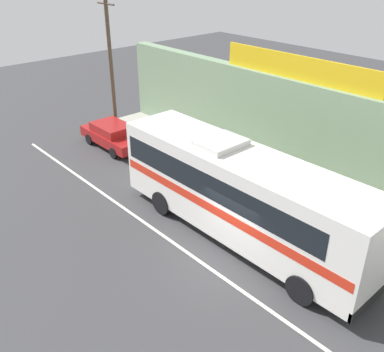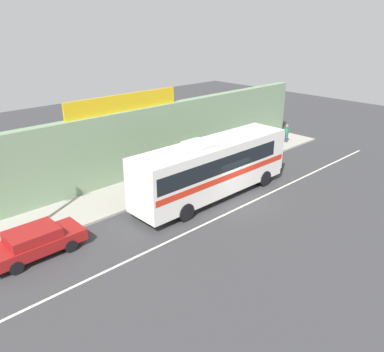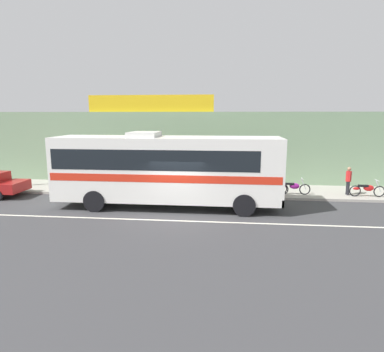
{
  "view_description": "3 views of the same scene",
  "coord_description": "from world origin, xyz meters",
  "px_view_note": "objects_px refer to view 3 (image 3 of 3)",
  "views": [
    {
      "loc": [
        8.57,
        -9.38,
        10.13
      ],
      "look_at": [
        -3.64,
        1.6,
        1.48
      ],
      "focal_mm": 40.41,
      "sensor_mm": 36.0,
      "label": 1
    },
    {
      "loc": [
        -16.98,
        -13.97,
        10.43
      ],
      "look_at": [
        -2.07,
        1.79,
        1.66
      ],
      "focal_mm": 36.69,
      "sensor_mm": 36.0,
      "label": 2
    },
    {
      "loc": [
        2.28,
        -14.81,
        4.6
      ],
      "look_at": [
        0.48,
        2.21,
        1.47
      ],
      "focal_mm": 31.31,
      "sensor_mm": 36.0,
      "label": 3
    }
  ],
  "objects_px": {
    "intercity_bus": "(165,167)",
    "motorcycle_green": "(293,187)",
    "motorcycle_black": "(367,189)",
    "pedestrian_far_right": "(348,179)",
    "pedestrian_by_curb": "(150,170)",
    "motorcycle_purple": "(272,187)"
  },
  "relations": [
    {
      "from": "motorcycle_black",
      "to": "pedestrian_by_curb",
      "type": "distance_m",
      "value": 12.71
    },
    {
      "from": "motorcycle_purple",
      "to": "motorcycle_green",
      "type": "xyz_separation_m",
      "value": [
        1.19,
        0.13,
        0.0
      ]
    },
    {
      "from": "motorcycle_green",
      "to": "motorcycle_black",
      "type": "bearing_deg",
      "value": -1.62
    },
    {
      "from": "motorcycle_green",
      "to": "pedestrian_by_curb",
      "type": "height_order",
      "value": "pedestrian_by_curb"
    },
    {
      "from": "pedestrian_by_curb",
      "to": "pedestrian_far_right",
      "type": "bearing_deg",
      "value": -6.21
    },
    {
      "from": "intercity_bus",
      "to": "motorcycle_black",
      "type": "distance_m",
      "value": 11.19
    },
    {
      "from": "motorcycle_black",
      "to": "motorcycle_green",
      "type": "xyz_separation_m",
      "value": [
        -3.96,
        0.11,
        0.0
      ]
    },
    {
      "from": "intercity_bus",
      "to": "motorcycle_green",
      "type": "xyz_separation_m",
      "value": [
        6.79,
        2.83,
        -1.5
      ]
    },
    {
      "from": "intercity_bus",
      "to": "motorcycle_green",
      "type": "bearing_deg",
      "value": 22.64
    },
    {
      "from": "intercity_bus",
      "to": "motorcycle_black",
      "type": "height_order",
      "value": "intercity_bus"
    },
    {
      "from": "pedestrian_far_right",
      "to": "pedestrian_by_curb",
      "type": "distance_m",
      "value": 11.77
    },
    {
      "from": "intercity_bus",
      "to": "pedestrian_far_right",
      "type": "relative_size",
      "value": 7.0
    },
    {
      "from": "pedestrian_by_curb",
      "to": "intercity_bus",
      "type": "bearing_deg",
      "value": -67.07
    },
    {
      "from": "motorcycle_purple",
      "to": "motorcycle_black",
      "type": "relative_size",
      "value": 0.96
    },
    {
      "from": "motorcycle_black",
      "to": "pedestrian_far_right",
      "type": "bearing_deg",
      "value": 158.21
    },
    {
      "from": "motorcycle_black",
      "to": "pedestrian_far_right",
      "type": "xyz_separation_m",
      "value": [
        -0.89,
        0.35,
        0.49
      ]
    },
    {
      "from": "intercity_bus",
      "to": "motorcycle_black",
      "type": "relative_size",
      "value": 5.86
    },
    {
      "from": "pedestrian_far_right",
      "to": "pedestrian_by_curb",
      "type": "xyz_separation_m",
      "value": [
        -11.71,
        1.27,
        0.07
      ]
    },
    {
      "from": "motorcycle_purple",
      "to": "pedestrian_far_right",
      "type": "distance_m",
      "value": 4.31
    },
    {
      "from": "motorcycle_black",
      "to": "pedestrian_far_right",
      "type": "relative_size",
      "value": 1.2
    },
    {
      "from": "intercity_bus",
      "to": "motorcycle_black",
      "type": "xyz_separation_m",
      "value": [
        10.75,
        2.72,
        -1.5
      ]
    },
    {
      "from": "intercity_bus",
      "to": "pedestrian_by_curb",
      "type": "distance_m",
      "value": 4.81
    }
  ]
}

